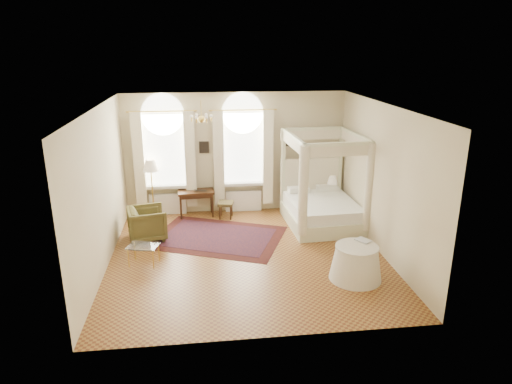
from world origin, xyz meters
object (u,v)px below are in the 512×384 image
stool (226,205)px  canopy_bed (322,205)px  armchair (147,223)px  nightstand (332,200)px  writing_desk (196,194)px  floor_lamp (151,168)px  coffee_table (143,247)px  side_table (356,263)px

stool → canopy_bed: bearing=-18.0°
armchair → nightstand: bearing=-86.3°
canopy_bed → writing_desk: bearing=162.1°
floor_lamp → nightstand: bearing=0.0°
armchair → coffee_table: size_ratio=1.22×
writing_desk → floor_lamp: floor_lamp is taller
writing_desk → floor_lamp: (-1.15, 0.03, 0.76)m
floor_lamp → side_table: size_ratio=1.55×
coffee_table → side_table: size_ratio=0.68×
writing_desk → stool: writing_desk is taller
nightstand → stool: (-3.03, -0.29, 0.09)m
canopy_bed → side_table: 2.92m
coffee_table → nightstand: bearing=29.7°
armchair → floor_lamp: (0.01, 1.46, 0.98)m
stool → side_table: (2.37, -3.70, -0.03)m
armchair → coffee_table: bearing=169.5°
stool → floor_lamp: bearing=171.6°
side_table → stool: bearing=122.6°
armchair → stool: bearing=-71.6°
writing_desk → stool: 0.86m
stool → coffee_table: stool is taller
writing_desk → armchair: 1.85m
nightstand → coffee_table: bearing=-150.3°
side_table → writing_desk: bearing=128.6°
armchair → coffee_table: (0.05, -1.35, -0.01)m
stool → side_table: side_table is taller
writing_desk → coffee_table: 3.00m
canopy_bed → writing_desk: canopy_bed is taller
canopy_bed → floor_lamp: 4.60m
nightstand → armchair: bearing=-163.7°
canopy_bed → stool: (-2.45, 0.80, -0.17)m
canopy_bed → side_table: size_ratio=2.29×
side_table → coffee_table: bearing=164.6°
nightstand → coffee_table: (-4.93, -2.81, 0.10)m
nightstand → writing_desk: (-3.82, -0.03, 0.33)m
canopy_bed → nightstand: canopy_bed is taller
writing_desk → stool: size_ratio=2.17×
side_table → floor_lamp: bearing=137.2°
armchair → side_table: size_ratio=0.83×
canopy_bed → armchair: 4.42m
coffee_table → side_table: (4.28, -1.18, -0.03)m
nightstand → floor_lamp: (-4.97, 0.00, 1.09)m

